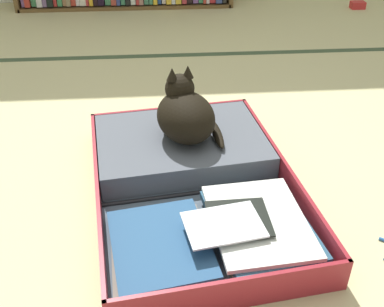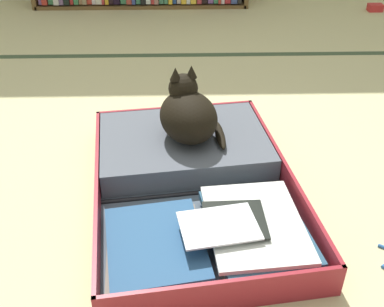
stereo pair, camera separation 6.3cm
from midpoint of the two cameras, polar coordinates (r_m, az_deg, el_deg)
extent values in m
plane|color=#C5BC87|center=(1.61, 0.53, -4.67)|extent=(10.00, 10.00, 0.00)
cube|color=#394B31|center=(2.70, -0.38, 12.01)|extent=(4.80, 0.05, 0.00)
cube|color=brown|center=(3.66, -5.65, 17.89)|extent=(1.53, 0.25, 0.02)
cube|color=maroon|center=(1.41, 3.04, -11.21)|extent=(0.70, 0.55, 0.01)
cube|color=maroon|center=(1.23, 5.33, -17.04)|extent=(0.64, 0.10, 0.11)
cube|color=maroon|center=(1.36, -10.25, -11.09)|extent=(0.07, 0.47, 0.11)
cube|color=maroon|center=(1.46, 15.40, -8.15)|extent=(0.07, 0.47, 0.11)
cube|color=#465360|center=(1.40, 3.05, -10.92)|extent=(0.67, 0.52, 0.01)
cube|color=maroon|center=(1.77, 0.01, -0.56)|extent=(0.70, 0.55, 0.01)
cube|color=maroon|center=(1.93, -1.04, 4.37)|extent=(0.64, 0.10, 0.11)
cube|color=maroon|center=(1.73, -10.36, -0.17)|extent=(0.07, 0.47, 0.11)
cube|color=maroon|center=(1.81, 9.92, 1.57)|extent=(0.07, 0.47, 0.11)
cube|color=#465360|center=(1.76, 0.01, -0.30)|extent=(0.67, 0.52, 0.01)
cylinder|color=black|center=(1.57, 1.35, -4.95)|extent=(0.62, 0.10, 0.02)
cube|color=slate|center=(1.37, -3.26, -11.52)|extent=(0.31, 0.37, 0.01)
cube|color=#29517B|center=(1.36, -3.17, -10.96)|extent=(0.33, 0.38, 0.02)
cube|color=#68675C|center=(1.43, 9.23, -9.50)|extent=(0.32, 0.39, 0.02)
cube|color=#2A526D|center=(1.41, 9.28, -8.95)|extent=(0.33, 0.41, 0.02)
cube|color=silver|center=(1.40, 9.05, -8.45)|extent=(0.31, 0.39, 0.01)
cube|color=white|center=(1.34, 4.67, -8.83)|extent=(0.24, 0.19, 0.01)
cube|color=black|center=(1.37, 6.59, -8.12)|extent=(0.18, 0.17, 0.01)
cube|color=#50565F|center=(1.74, 0.01, 0.90)|extent=(0.66, 0.51, 0.10)
torus|color=white|center=(1.73, 2.86, 2.39)|extent=(0.10, 0.10, 0.01)
cylinder|color=black|center=(1.91, -6.25, 3.77)|extent=(0.02, 0.02, 0.10)
cylinder|color=black|center=(1.95, 4.16, 4.59)|extent=(0.02, 0.02, 0.10)
cube|color=#EE392A|center=(1.22, 0.84, -17.43)|extent=(0.04, 0.01, 0.03)
cube|color=red|center=(1.21, 0.37, -17.26)|extent=(0.03, 0.01, 0.02)
cube|color=#33863C|center=(1.23, 3.93, -17.17)|extent=(0.03, 0.01, 0.02)
cube|color=white|center=(1.29, 12.89, -16.22)|extent=(0.04, 0.01, 0.03)
ellipsoid|color=black|center=(1.65, 0.65, 4.50)|extent=(0.27, 0.30, 0.17)
ellipsoid|color=black|center=(1.73, -0.13, 4.44)|extent=(0.16, 0.13, 0.10)
sphere|color=black|center=(1.66, 0.01, 8.00)|extent=(0.11, 0.11, 0.11)
cone|color=black|center=(1.64, 1.05, 10.03)|extent=(0.04, 0.04, 0.05)
cone|color=black|center=(1.62, -0.92, 9.77)|extent=(0.04, 0.04, 0.05)
sphere|color=#D5D048|center=(1.70, 0.14, 8.89)|extent=(0.02, 0.02, 0.02)
sphere|color=#D5D048|center=(1.69, -1.09, 8.71)|extent=(0.02, 0.02, 0.02)
ellipsoid|color=black|center=(1.69, 4.52, 2.29)|extent=(0.05, 0.19, 0.03)
cube|color=red|center=(3.74, 22.06, 16.28)|extent=(0.10, 0.07, 0.05)
camera|label=1|loc=(0.03, -88.80, 0.80)|focal=43.41mm
camera|label=2|loc=(0.03, 91.20, -0.80)|focal=43.41mm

